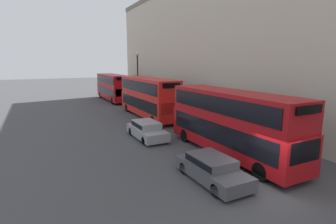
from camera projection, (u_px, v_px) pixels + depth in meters
name	position (u px, v px, depth m)	size (l,w,h in m)	color
ground_plane	(267.00, 190.00, 12.67)	(200.00, 200.00, 0.00)	#424244
bus_leading	(231.00, 120.00, 17.04)	(2.59, 10.82, 4.25)	#A80F14
bus_second_in_queue	(148.00, 96.00, 29.12)	(2.59, 11.26, 4.36)	red
bus_third_in_queue	(113.00, 86.00, 41.85)	(2.59, 10.91, 4.14)	#A80F14
car_dark_sedan	(212.00, 168.00, 13.51)	(1.87, 4.49, 1.32)	#47474C
car_hatchback	(147.00, 129.00, 21.14)	(1.89, 4.64, 1.38)	gray
street_lamp	(138.00, 74.00, 36.05)	(0.44, 0.44, 7.40)	black
pedestrian	(179.00, 111.00, 28.70)	(0.36, 0.36, 1.65)	brown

